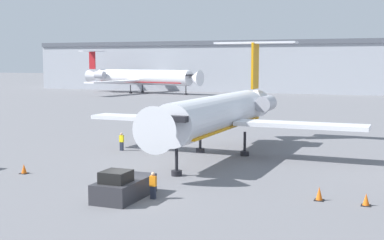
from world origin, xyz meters
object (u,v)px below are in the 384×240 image
object	(u,v)px
airplane_main	(219,113)
airplane_parked_far_left	(140,77)
traffic_cone_left	(24,169)
traffic_cone_mid	(366,200)
pushback_tug	(124,187)
traffic_cone_right	(319,194)
worker_near_tug	(153,185)
worker_by_wing	(122,141)

from	to	relation	value
airplane_main	airplane_parked_far_left	distance (m)	96.77
traffic_cone_left	traffic_cone_mid	size ratio (longest dim) A/B	1.00
pushback_tug	traffic_cone_right	world-z (taller)	pushback_tug
worker_near_tug	traffic_cone_mid	distance (m)	12.67
airplane_main	traffic_cone_mid	xyz separation A→B (m)	(13.35, -12.80, -3.47)
worker_by_wing	traffic_cone_mid	bearing A→B (deg)	-27.71
traffic_cone_left	pushback_tug	bearing A→B (deg)	-19.40
pushback_tug	airplane_parked_far_left	size ratio (longest dim) A/B	0.12
pushback_tug	traffic_cone_right	distance (m)	11.93
pushback_tug	traffic_cone_right	xyz separation A→B (m)	(11.28, 3.88, -0.31)
traffic_cone_right	worker_by_wing	bearing A→B (deg)	149.65
traffic_cone_right	traffic_cone_mid	size ratio (longest dim) A/B	1.14
worker_by_wing	traffic_cone_mid	distance (m)	25.74
airplane_main	traffic_cone_mid	world-z (taller)	airplane_main
airplane_main	traffic_cone_right	world-z (taller)	airplane_main
pushback_tug	worker_near_tug	distance (m)	1.82
traffic_cone_left	worker_by_wing	bearing A→B (deg)	81.64
airplane_main	worker_by_wing	xyz separation A→B (m)	(-9.44, -0.84, -2.94)
pushback_tug	worker_by_wing	size ratio (longest dim) A/B	2.75
traffic_cone_left	traffic_cone_right	xyz separation A→B (m)	(21.81, 0.17, 0.05)
airplane_main	airplane_parked_far_left	world-z (taller)	airplane_parked_far_left
worker_by_wing	traffic_cone_mid	world-z (taller)	worker_by_wing
traffic_cone_mid	airplane_parked_far_left	world-z (taller)	airplane_parked_far_left
worker_near_tug	airplane_parked_far_left	distance (m)	111.27
airplane_main	airplane_parked_far_left	xyz separation A→B (m)	(-50.00, 82.86, 0.42)
pushback_tug	traffic_cone_left	bearing A→B (deg)	160.60
worker_near_tug	airplane_parked_far_left	xyz separation A→B (m)	(-51.08, 98.80, 3.38)
worker_by_wing	worker_near_tug	bearing A→B (deg)	-55.14
traffic_cone_right	airplane_parked_far_left	world-z (taller)	airplane_parked_far_left
traffic_cone_mid	worker_by_wing	bearing A→B (deg)	152.29
pushback_tug	traffic_cone_left	distance (m)	11.17
traffic_cone_left	airplane_parked_far_left	world-z (taller)	airplane_parked_far_left
pushback_tug	traffic_cone_right	size ratio (longest dim) A/B	5.58
worker_near_tug	traffic_cone_mid	xyz separation A→B (m)	(12.27, 3.14, -0.51)
pushback_tug	worker_near_tug	bearing A→B (deg)	16.63
pushback_tug	traffic_cone_left	size ratio (longest dim) A/B	6.34
worker_near_tug	pushback_tug	bearing A→B (deg)	-163.37
airplane_main	airplane_parked_far_left	size ratio (longest dim) A/B	0.67
worker_near_tug	traffic_cone_right	xyz separation A→B (m)	(9.54, 3.36, -0.46)
traffic_cone_mid	airplane_main	bearing A→B (deg)	136.19
worker_by_wing	traffic_cone_mid	size ratio (longest dim) A/B	2.31
airplane_parked_far_left	traffic_cone_left	bearing A→B (deg)	-67.90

